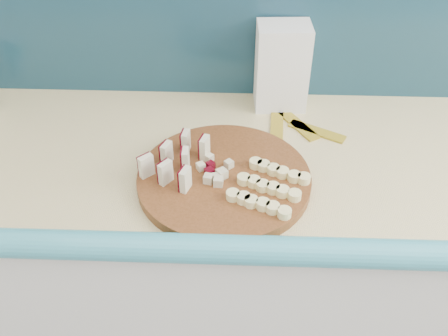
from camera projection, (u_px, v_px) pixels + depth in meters
name	position (u px, v px, depth m)	size (l,w,h in m)	color
kitchen_counter	(301.00, 275.00, 1.48)	(2.20, 0.63, 0.91)	white
backsplash	(319.00, 6.00, 1.25)	(2.20, 0.02, 0.50)	teal
cutting_board	(224.00, 179.00, 1.11)	(0.38, 0.38, 0.02)	#4C2910
apple_wedges	(177.00, 159.00, 1.10)	(0.15, 0.17, 0.05)	beige
apple_chunks	(214.00, 169.00, 1.10)	(0.06, 0.06, 0.02)	beige
banana_slices	(269.00, 186.00, 1.06)	(0.18, 0.18, 0.02)	#F6E796
flour_bag	(282.00, 67.00, 1.29)	(0.13, 0.10, 0.23)	white
banana_peel	(297.00, 128.00, 1.27)	(0.19, 0.16, 0.01)	gold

